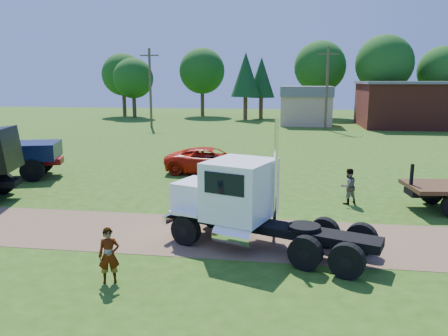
# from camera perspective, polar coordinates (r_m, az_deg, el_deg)

# --- Properties ---
(ground) EXTENTS (140.00, 140.00, 0.00)m
(ground) POSITION_cam_1_polar(r_m,az_deg,el_deg) (15.66, 1.07, -8.89)
(ground) COLOR #2A4D10
(ground) RESTS_ON ground
(dirt_track) EXTENTS (120.00, 4.20, 0.01)m
(dirt_track) POSITION_cam_1_polar(r_m,az_deg,el_deg) (15.66, 1.07, -8.87)
(dirt_track) COLOR brown
(dirt_track) RESTS_ON ground
(white_semi_tractor) EXTENTS (7.09, 4.38, 4.23)m
(white_semi_tractor) POSITION_cam_1_polar(r_m,az_deg,el_deg) (14.54, 2.29, -4.52)
(white_semi_tractor) COLOR black
(white_semi_tractor) RESTS_ON ground
(orange_pickup) EXTENTS (5.44, 2.59, 1.50)m
(orange_pickup) POSITION_cam_1_polar(r_m,az_deg,el_deg) (25.93, -1.71, 1.00)
(orange_pickup) COLOR red
(orange_pickup) RESTS_ON ground
(spectator_a) EXTENTS (0.66, 0.54, 1.55)m
(spectator_a) POSITION_cam_1_polar(r_m,az_deg,el_deg) (12.42, -14.79, -11.00)
(spectator_a) COLOR #999999
(spectator_a) RESTS_ON ground
(spectator_b) EXTENTS (0.97, 0.90, 1.61)m
(spectator_b) POSITION_cam_1_polar(r_m,az_deg,el_deg) (20.14, 15.92, -2.32)
(spectator_b) COLOR #999999
(spectator_b) RESTS_ON ground
(brick_building) EXTENTS (15.40, 10.40, 5.30)m
(brick_building) POSITION_cam_1_polar(r_m,az_deg,el_deg) (56.99, 24.97, 7.57)
(brick_building) COLOR maroon
(brick_building) RESTS_ON ground
(tan_shed) EXTENTS (6.20, 5.40, 4.70)m
(tan_shed) POSITION_cam_1_polar(r_m,az_deg,el_deg) (54.70, 10.63, 8.07)
(tan_shed) COLOR tan
(tan_shed) RESTS_ON ground
(utility_poles) EXTENTS (42.20, 0.28, 9.00)m
(utility_poles) POSITION_cam_1_polar(r_m,az_deg,el_deg) (49.75, 13.29, 10.29)
(utility_poles) COLOR brown
(utility_poles) RESTS_ON ground
(tree_row) EXTENTS (57.78, 11.33, 11.53)m
(tree_row) POSITION_cam_1_polar(r_m,az_deg,el_deg) (64.48, 11.62, 12.47)
(tree_row) COLOR #392517
(tree_row) RESTS_ON ground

